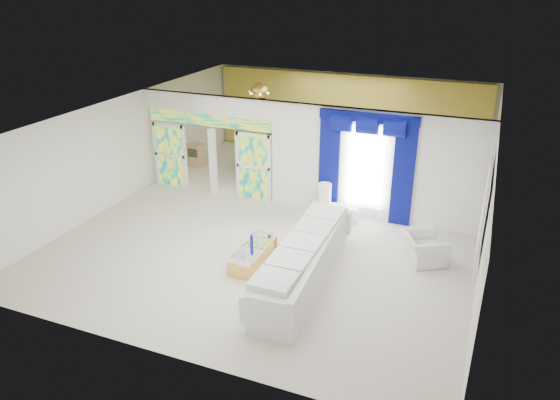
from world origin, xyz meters
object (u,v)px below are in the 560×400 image
at_px(coffee_table, 253,254).
at_px(console_table, 335,212).
at_px(grand_piano, 274,155).
at_px(armchair, 424,248).
at_px(white_sofa, 304,263).

xyz_separation_m(coffee_table, console_table, (1.09, 2.91, 0.02)).
xyz_separation_m(coffee_table, grand_piano, (-2.00, 6.03, 0.31)).
xyz_separation_m(console_table, armchair, (2.56, -1.38, 0.12)).
relative_size(armchair, grand_piano, 0.51).
bearing_deg(armchair, coffee_table, 83.40).
bearing_deg(white_sofa, coffee_table, 164.58).
bearing_deg(coffee_table, console_table, 69.51).
relative_size(white_sofa, coffee_table, 2.64).
height_order(coffee_table, console_table, console_table).
bearing_deg(console_table, white_sofa, -85.35).
distance_m(coffee_table, armchair, 3.96).
distance_m(coffee_table, console_table, 3.11).
relative_size(white_sofa, armchair, 4.38).
distance_m(white_sofa, console_table, 3.23).
relative_size(white_sofa, console_table, 3.52).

